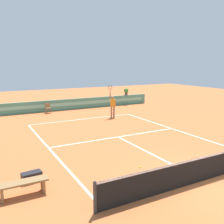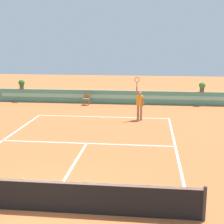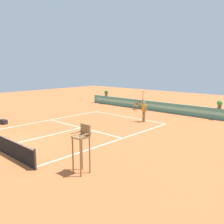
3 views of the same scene
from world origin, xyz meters
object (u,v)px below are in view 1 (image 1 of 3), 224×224
at_px(potted_plant_far_right, 126,91).
at_px(ball_kid_chair, 48,108).
at_px(tennis_ball_near_baseline, 140,167).
at_px(gear_bag, 32,177).
at_px(bench_courtside, 23,185).
at_px(tennis_player, 113,105).

bearing_deg(potted_plant_far_right, ball_kid_chair, -175.04).
bearing_deg(ball_kid_chair, tennis_ball_near_baseline, -88.67).
xyz_separation_m(gear_bag, tennis_ball_near_baseline, (4.18, -0.87, -0.15)).
distance_m(bench_courtside, tennis_ball_near_baseline, 4.64).
relative_size(bench_courtside, gear_bag, 2.29).
relative_size(bench_courtside, tennis_player, 0.62).
bearing_deg(gear_bag, ball_kid_chair, 73.10).
bearing_deg(gear_bag, tennis_player, 46.59).
xyz_separation_m(tennis_player, tennis_ball_near_baseline, (-3.74, -9.23, -1.02)).
bearing_deg(ball_kid_chair, tennis_player, -47.00).
bearing_deg(tennis_player, potted_plant_far_right, 49.27).
bearing_deg(potted_plant_far_right, tennis_player, -130.73).
distance_m(ball_kid_chair, tennis_ball_near_baseline, 13.59).
bearing_deg(bench_courtside, gear_bag, 64.32).
height_order(tennis_player, tennis_ball_near_baseline, tennis_player).
xyz_separation_m(ball_kid_chair, gear_bag, (-3.86, -12.71, -0.30)).
distance_m(ball_kid_chair, bench_courtside, 14.32).
height_order(gear_bag, tennis_ball_near_baseline, gear_bag).
relative_size(ball_kid_chair, gear_bag, 1.21).
height_order(tennis_player, potted_plant_far_right, tennis_player).
xyz_separation_m(ball_kid_chair, tennis_ball_near_baseline, (0.32, -13.58, -0.44)).
bearing_deg(gear_bag, tennis_ball_near_baseline, -11.75).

